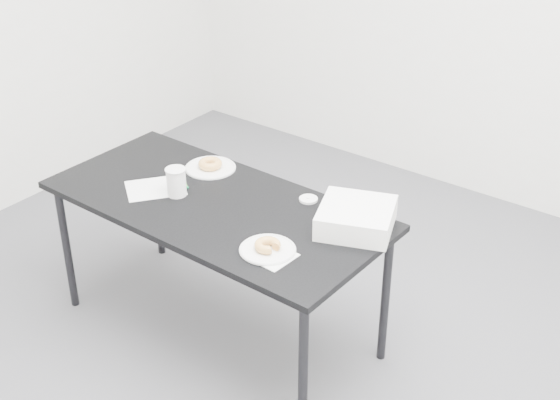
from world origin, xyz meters
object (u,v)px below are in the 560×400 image
Objects in this scene: table at (216,213)px; donut_near at (268,245)px; scorecard at (156,188)px; bakery_box at (356,218)px; pen at (178,184)px; plate_near at (268,250)px; donut_far at (210,164)px; plate_far at (210,168)px; coffee_cup at (176,182)px.

donut_near is at bearing -20.48° from table.
table is 0.31m from scorecard.
bakery_box is at bearing 62.38° from donut_near.
bakery_box is at bearing 5.56° from pen.
pen is 0.53× the size of plate_near.
donut_near is (0.00, 0.00, 0.02)m from plate_near.
plate_near is at bearing 0.00° from donut_near.
pen is at bearing -91.88° from donut_far.
table is 6.45× the size of plate_far.
donut_far is 0.38× the size of bakery_box.
pen is at bearing 164.41° from donut_near.
donut_near reaches higher than table.
bakery_box reaches higher than scorecard.
coffee_cup reaches higher than plate_far.
donut_near is 0.44× the size of plate_far.
plate_near is 1.99× the size of donut_far.
plate_near is at bearing -20.48° from table.
bakery_box is (0.84, 0.17, 0.04)m from pen.
plate_near is 1.73× the size of coffee_cup.
bakery_box reaches higher than plate_near.
bakery_box is (0.78, 0.23, -0.02)m from coffee_cup.
scorecard is at bearing -133.96° from pen.
donut_far is at bearing 82.22° from pen.
donut_near is at bearing 28.82° from scorecard.
bakery_box is at bearing -3.14° from donut_far.
donut_far is (0.07, 0.30, 0.02)m from scorecard.
plate_far is (0.01, 0.22, -0.00)m from pen.
donut_near is (0.42, -0.17, 0.08)m from table.
bakery_box is at bearing 62.38° from plate_near.
donut_far is at bearing 136.01° from table.
bakery_box reaches higher than pen.
donut_near is 0.35× the size of bakery_box.
table is at bearing 48.61° from scorecard.
donut_near reaches higher than plate_near.
donut_far is 0.29m from coffee_cup.
donut_near and donut_far have the same top height.
pen is (0.06, 0.08, 0.01)m from scorecard.
pen is 0.68m from donut_near.
scorecard is 1.15× the size of plate_near.
coffee_cup is at bearing 175.43° from bakery_box.
plate_far is 2.13× the size of donut_far.
plate_near is (0.42, -0.17, 0.06)m from table.
donut_far reaches higher than scorecard.
plate_far is at bearing 0.00° from donut_far.
plate_near reaches higher than table.
plate_far is at bearing 148.40° from donut_near.
plate_near is (0.72, -0.10, 0.00)m from scorecard.
scorecard is at bearing -103.12° from plate_far.
donut_far reaches higher than plate_near.
pen is at bearing 177.02° from table.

